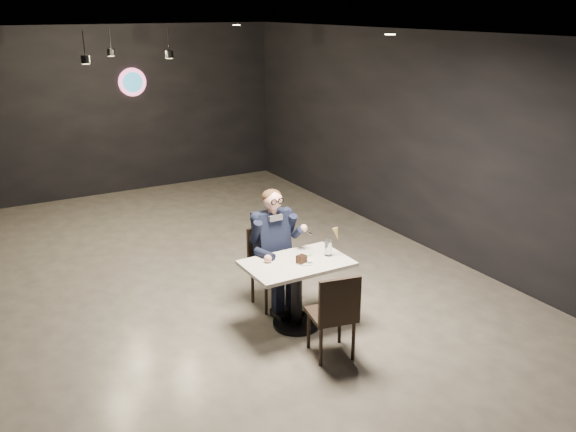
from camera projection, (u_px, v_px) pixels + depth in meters
floor at (186, 287)px, 7.54m from camera, size 9.00×9.00×0.00m
wall_sign at (132, 82)px, 10.92m from camera, size 0.50×0.06×0.50m
pendant_lights at (121, 38)px, 8.23m from camera, size 1.40×1.20×0.36m
main_table at (297, 294)px, 6.53m from camera, size 1.10×0.70×0.75m
chair_far at (272, 268)px, 6.95m from camera, size 0.42×0.46×0.92m
chair_near at (331, 312)px, 5.95m from camera, size 0.50×0.53×0.92m
seated_man at (272, 247)px, 6.86m from camera, size 0.60×0.80×1.44m
dessert_plate at (305, 262)px, 6.39m from camera, size 0.20×0.20×0.01m
cake_slice at (301, 259)px, 6.35m from camera, size 0.12×0.11×0.07m
mint_leaf at (310, 255)px, 6.33m from camera, size 0.07×0.04×0.01m
sundae_glass at (328, 248)px, 6.54m from camera, size 0.08×0.08×0.18m
wafer_cone at (337, 234)px, 6.49m from camera, size 0.08×0.08×0.13m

